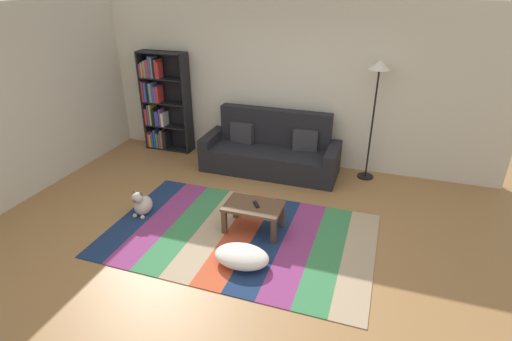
# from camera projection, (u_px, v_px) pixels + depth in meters

# --- Properties ---
(ground_plane) EXTENTS (14.00, 14.00, 0.00)m
(ground_plane) POSITION_uv_depth(u_px,v_px,m) (241.00, 237.00, 5.09)
(ground_plane) COLOR #9E7042
(back_wall) EXTENTS (6.80, 0.10, 2.70)m
(back_wall) POSITION_uv_depth(u_px,v_px,m) (293.00, 85.00, 6.67)
(back_wall) COLOR silver
(back_wall) RESTS_ON ground_plane
(left_wall) EXTENTS (0.10, 5.50, 2.70)m
(left_wall) POSITION_uv_depth(u_px,v_px,m) (48.00, 95.00, 6.12)
(left_wall) COLOR beige
(left_wall) RESTS_ON ground_plane
(rug) EXTENTS (3.34, 2.09, 0.01)m
(rug) POSITION_uv_depth(u_px,v_px,m) (240.00, 235.00, 5.12)
(rug) COLOR navy
(rug) RESTS_ON ground_plane
(couch) EXTENTS (2.26, 0.80, 1.00)m
(couch) POSITION_uv_depth(u_px,v_px,m) (271.00, 151.00, 6.73)
(couch) COLOR black
(couch) RESTS_ON ground_plane
(bookshelf) EXTENTS (0.90, 0.28, 1.81)m
(bookshelf) POSITION_uv_depth(u_px,v_px,m) (161.00, 103.00, 7.36)
(bookshelf) COLOR black
(bookshelf) RESTS_ON ground_plane
(coffee_table) EXTENTS (0.73, 0.47, 0.36)m
(coffee_table) POSITION_uv_depth(u_px,v_px,m) (254.00, 210.00, 5.10)
(coffee_table) COLOR #513826
(coffee_table) RESTS_ON rug
(pouf) EXTENTS (0.64, 0.43, 0.20)m
(pouf) POSITION_uv_depth(u_px,v_px,m) (242.00, 256.00, 4.56)
(pouf) COLOR white
(pouf) RESTS_ON rug
(dog) EXTENTS (0.22, 0.35, 0.40)m
(dog) POSITION_uv_depth(u_px,v_px,m) (142.00, 204.00, 5.51)
(dog) COLOR beige
(dog) RESTS_ON ground_plane
(standing_lamp) EXTENTS (0.32, 0.32, 1.90)m
(standing_lamp) POSITION_uv_depth(u_px,v_px,m) (378.00, 81.00, 5.92)
(standing_lamp) COLOR black
(standing_lamp) RESTS_ON ground_plane
(tv_remote) EXTENTS (0.12, 0.15, 0.02)m
(tv_remote) POSITION_uv_depth(u_px,v_px,m) (256.00, 204.00, 5.07)
(tv_remote) COLOR black
(tv_remote) RESTS_ON coffee_table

